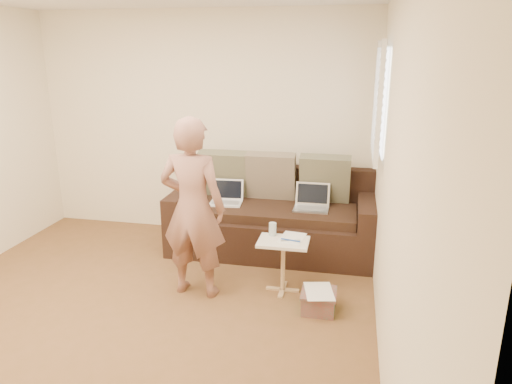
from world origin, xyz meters
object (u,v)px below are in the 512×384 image
at_px(drinking_glass, 273,229).
at_px(striped_box, 319,301).
at_px(side_table, 283,266).
at_px(sofa, 272,214).
at_px(laptop_white, 226,204).
at_px(person, 193,208).
at_px(laptop_silver, 311,210).

bearing_deg(drinking_glass, striped_box, -40.33).
xyz_separation_m(side_table, drinking_glass, (-0.12, 0.11, 0.31)).
relative_size(sofa, laptop_white, 6.29).
height_order(laptop_white, person, person).
bearing_deg(laptop_silver, side_table, -101.03).
bearing_deg(sofa, drinking_glass, -79.78).
bearing_deg(person, striped_box, 177.79).
distance_m(laptop_silver, person, 1.44).
bearing_deg(side_table, laptop_silver, 78.87).
relative_size(laptop_silver, side_table, 0.73).
bearing_deg(striped_box, side_table, 140.46).
distance_m(laptop_silver, drinking_glass, 0.80).
bearing_deg(sofa, side_table, -73.87).
height_order(laptop_silver, drinking_glass, laptop_silver).
distance_m(laptop_white, drinking_glass, 1.00).
height_order(laptop_silver, laptop_white, laptop_white).
relative_size(laptop_silver, person, 0.23).
relative_size(sofa, person, 1.34).
bearing_deg(drinking_glass, person, -156.11).
distance_m(sofa, drinking_glass, 0.82).
bearing_deg(striped_box, drinking_glass, 139.67).
relative_size(drinking_glass, striped_box, 0.40).
height_order(sofa, laptop_silver, sofa).
distance_m(side_table, striped_box, 0.49).
bearing_deg(laptop_white, drinking_glass, -53.29).
distance_m(laptop_silver, laptop_white, 0.94).
bearing_deg(striped_box, sofa, 117.19).
bearing_deg(side_table, drinking_glass, 137.43).
height_order(sofa, laptop_white, sofa).
bearing_deg(sofa, laptop_silver, -6.78).
distance_m(sofa, laptop_white, 0.52).
bearing_deg(sofa, person, -115.41).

